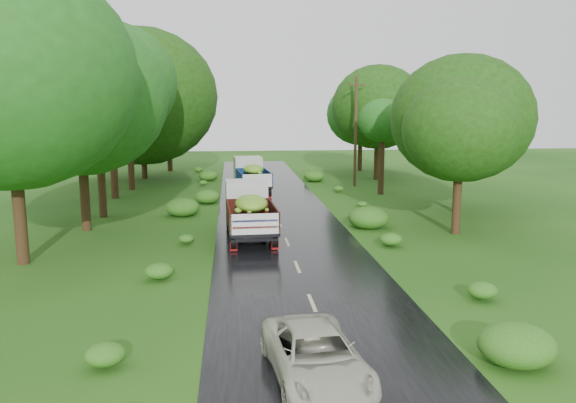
{
  "coord_description": "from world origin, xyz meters",
  "views": [
    {
      "loc": [
        -2.44,
        -16.72,
        6.18
      ],
      "look_at": [
        0.15,
        9.08,
        1.7
      ],
      "focal_mm": 35.0,
      "sensor_mm": 36.0,
      "label": 1
    }
  ],
  "objects": [
    {
      "name": "road",
      "position": [
        0.0,
        5.0,
        0.01
      ],
      "size": [
        6.5,
        80.0,
        0.02
      ],
      "primitive_type": "cube",
      "color": "black",
      "rests_on": "ground"
    },
    {
      "name": "trees_right",
      "position": [
        9.55,
        22.27,
        5.4
      ],
      "size": [
        5.98,
        29.91,
        7.76
      ],
      "color": "black",
      "rests_on": "ground"
    },
    {
      "name": "shrubs",
      "position": [
        0.0,
        14.0,
        0.35
      ],
      "size": [
        11.9,
        44.0,
        0.7
      ],
      "color": "#2A6016",
      "rests_on": "ground"
    },
    {
      "name": "road_lines",
      "position": [
        0.0,
        6.0,
        0.02
      ],
      "size": [
        0.12,
        69.6,
        0.0
      ],
      "color": "#BFB78C",
      "rests_on": "road"
    },
    {
      "name": "truck_near",
      "position": [
        -1.67,
        9.21,
        1.39
      ],
      "size": [
        2.33,
        5.94,
        2.46
      ],
      "rotation": [
        0.0,
        0.0,
        0.05
      ],
      "color": "black",
      "rests_on": "ground"
    },
    {
      "name": "trees_left",
      "position": [
        -9.86,
        21.16,
        6.84
      ],
      "size": [
        6.39,
        35.35,
        9.47
      ],
      "color": "black",
      "rests_on": "ground"
    },
    {
      "name": "truck_far",
      "position": [
        -1.1,
        22.86,
        1.36
      ],
      "size": [
        2.58,
        5.9,
        2.41
      ],
      "rotation": [
        0.0,
        0.0,
        0.1
      ],
      "color": "black",
      "rests_on": "ground"
    },
    {
      "name": "ground",
      "position": [
        0.0,
        0.0,
        0.0
      ],
      "size": [
        120.0,
        120.0,
        0.0
      ],
      "primitive_type": "plane",
      "color": "#16450E",
      "rests_on": "ground"
    },
    {
      "name": "utility_pole",
      "position": [
        6.93,
        25.29,
        4.26
      ],
      "size": [
        1.37,
        0.68,
        8.28
      ],
      "rotation": [
        0.0,
        0.0,
        0.42
      ],
      "color": "#382616",
      "rests_on": "ground"
    },
    {
      "name": "car",
      "position": [
        -0.64,
        -5.03,
        0.61
      ],
      "size": [
        2.39,
        4.41,
        1.18
      ],
      "primitive_type": "imported",
      "rotation": [
        0.0,
        0.0,
        0.11
      ],
      "color": "beige",
      "rests_on": "road"
    }
  ]
}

